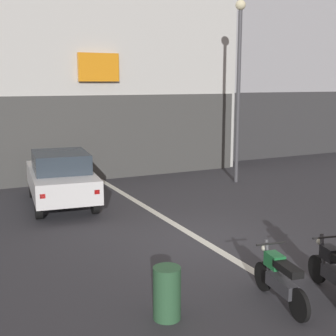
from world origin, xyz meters
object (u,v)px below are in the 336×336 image
Objects in this scene: car_white_crossing_near at (61,176)px; trash_bin at (167,293)px; motorcycle_green_row_leftmost at (280,278)px; street_lamp at (239,73)px; motorcycle_black_row_left_mid at (336,271)px.

car_white_crossing_near reaches higher than trash_bin.
car_white_crossing_near is 2.57× the size of motorcycle_green_row_leftmost.
motorcycle_black_row_left_mid is (-3.80, -8.61, -3.53)m from street_lamp.
street_lamp is at bearing 3.75° from car_white_crossing_near.
trash_bin is at bearing 169.29° from motorcycle_black_row_left_mid.
motorcycle_green_row_leftmost is (-4.89, -8.44, -3.53)m from street_lamp.
motorcycle_green_row_leftmost is 1.01× the size of motorcycle_black_row_left_mid.
street_lamp reaches higher than motorcycle_green_row_leftmost.
motorcycle_black_row_left_mid is at bearing -10.71° from trash_bin.
trash_bin is at bearing 168.15° from motorcycle_green_row_leftmost.
trash_bin is (-1.90, 0.40, -0.03)m from motorcycle_green_row_leftmost.
street_lamp is at bearing 49.83° from trash_bin.
motorcycle_green_row_leftmost is at bearing 171.31° from motorcycle_black_row_left_mid.
street_lamp is at bearing 66.16° from motorcycle_black_row_left_mid.
car_white_crossing_near is at bearing -176.25° from street_lamp.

